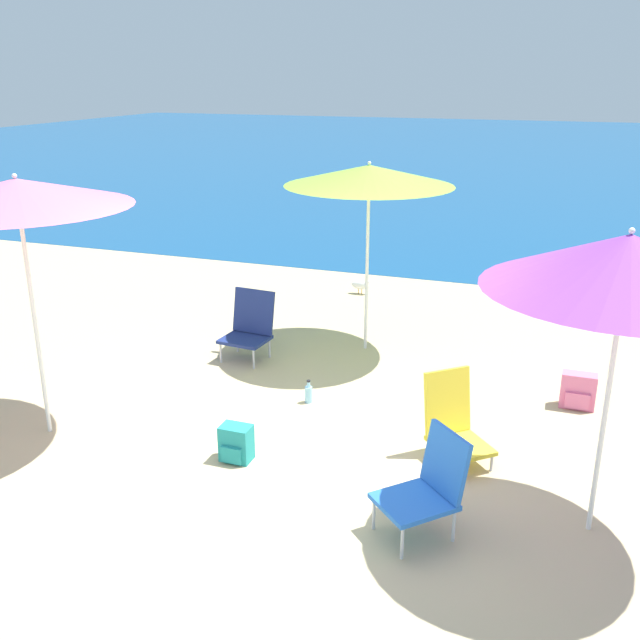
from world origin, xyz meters
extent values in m
plane|color=#C6B284|center=(0.00, 0.00, 0.00)|extent=(60.00, 60.00, 0.00)
cube|color=navy|center=(0.00, 25.81, 0.00)|extent=(60.00, 40.00, 0.01)
cylinder|color=white|center=(-2.44, -0.24, 1.02)|extent=(0.04, 0.04, 2.05)
cone|color=pink|center=(-2.44, -0.24, 2.16)|extent=(1.86, 1.86, 0.23)
sphere|color=white|center=(-2.44, -0.24, 2.30)|extent=(0.04, 0.04, 0.04)
cylinder|color=white|center=(2.18, -0.15, 0.89)|extent=(0.04, 0.04, 1.78)
cone|color=purple|center=(2.18, -0.15, 1.96)|extent=(1.81, 1.81, 0.36)
sphere|color=white|center=(2.18, -0.15, 2.16)|extent=(0.04, 0.04, 0.04)
cylinder|color=white|center=(-0.31, 2.69, 0.95)|extent=(0.04, 0.04, 1.91)
cone|color=#8ECC3D|center=(-0.31, 2.69, 2.02)|extent=(1.87, 1.87, 0.22)
sphere|color=white|center=(-0.31, 2.69, 2.15)|extent=(0.04, 0.04, 0.04)
cylinder|color=silver|center=(0.73, -0.67, 0.13)|extent=(0.02, 0.02, 0.25)
cylinder|color=silver|center=(1.00, -0.92, 0.13)|extent=(0.02, 0.02, 0.25)
cylinder|color=silver|center=(1.02, -0.36, 0.13)|extent=(0.02, 0.02, 0.25)
cylinder|color=silver|center=(1.29, -0.62, 0.13)|extent=(0.02, 0.02, 0.25)
cube|color=blue|center=(1.01, -0.64, 0.27)|extent=(0.66, 0.66, 0.04)
cube|color=blue|center=(1.18, -0.46, 0.52)|extent=(0.39, 0.38, 0.46)
cylinder|color=silver|center=(-1.71, 1.72, 0.11)|extent=(0.02, 0.02, 0.23)
cylinder|color=silver|center=(-1.29, 1.69, 0.11)|extent=(0.02, 0.02, 0.23)
cylinder|color=silver|center=(-1.68, 2.09, 0.11)|extent=(0.02, 0.02, 0.23)
cylinder|color=silver|center=(-1.26, 2.05, 0.11)|extent=(0.02, 0.02, 0.23)
cube|color=navy|center=(-1.48, 1.89, 0.25)|extent=(0.53, 0.47, 0.04)
cube|color=navy|center=(-1.46, 2.10, 0.52)|extent=(0.51, 0.18, 0.50)
cylinder|color=silver|center=(1.16, 0.17, 0.07)|extent=(0.02, 0.02, 0.15)
cylinder|color=silver|center=(1.42, 0.41, 0.07)|extent=(0.02, 0.02, 0.15)
cylinder|color=silver|center=(0.89, 0.47, 0.07)|extent=(0.02, 0.02, 0.15)
cylinder|color=silver|center=(1.16, 0.71, 0.07)|extent=(0.02, 0.02, 0.15)
cube|color=yellow|center=(1.16, 0.44, 0.17)|extent=(0.63, 0.63, 0.04)
cube|color=yellow|center=(1.00, 0.62, 0.46)|extent=(0.39, 0.37, 0.56)
cube|color=pink|center=(2.06, 1.88, 0.18)|extent=(0.33, 0.16, 0.35)
cube|color=pink|center=(2.06, 1.79, 0.11)|extent=(0.23, 0.03, 0.16)
cube|color=teal|center=(-0.61, -0.12, 0.16)|extent=(0.26, 0.18, 0.31)
cube|color=teal|center=(-0.61, -0.23, 0.09)|extent=(0.18, 0.03, 0.14)
cylinder|color=#8CCCEA|center=(-0.43, 1.10, 0.08)|extent=(0.07, 0.07, 0.17)
cylinder|color=#8CCCEA|center=(-0.43, 1.10, 0.19)|extent=(0.03, 0.03, 0.06)
cylinder|color=black|center=(-0.43, 1.10, 0.23)|extent=(0.04, 0.04, 0.02)
cylinder|color=gold|center=(-1.02, 4.76, 0.04)|extent=(0.01, 0.01, 0.07)
cylinder|color=gold|center=(-0.97, 4.76, 0.04)|extent=(0.01, 0.01, 0.07)
ellipsoid|color=white|center=(-0.99, 4.76, 0.14)|extent=(0.26, 0.11, 0.13)
sphere|color=white|center=(-0.89, 4.76, 0.19)|extent=(0.07, 0.07, 0.07)
camera|label=1|loc=(1.82, -4.85, 3.09)|focal=40.00mm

